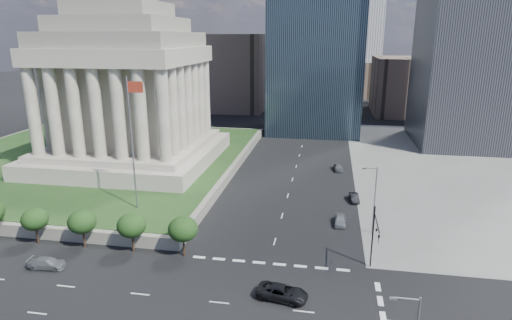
% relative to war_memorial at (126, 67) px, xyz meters
% --- Properties ---
extents(ground, '(500.00, 500.00, 0.00)m').
position_rel_war_memorial_xyz_m(ground, '(34.00, 52.00, -21.40)').
color(ground, black).
rests_on(ground, ground).
extents(plaza_terrace, '(66.00, 70.00, 1.80)m').
position_rel_war_memorial_xyz_m(plaza_terrace, '(-11.00, 2.00, -20.50)').
color(plaza_terrace, slate).
rests_on(plaza_terrace, ground).
extents(plaza_lawn, '(64.00, 68.00, 0.10)m').
position_rel_war_memorial_xyz_m(plaza_lawn, '(-11.00, 2.00, -19.55)').
color(plaza_lawn, '#203D19').
rests_on(plaza_lawn, plaza_terrace).
extents(war_memorial, '(34.00, 34.00, 39.00)m').
position_rel_war_memorial_xyz_m(war_memorial, '(0.00, 0.00, 0.00)').
color(war_memorial, gray).
rests_on(war_memorial, plaza_lawn).
extents(flagpole, '(2.52, 0.24, 20.00)m').
position_rel_war_memorial_xyz_m(flagpole, '(12.17, -24.00, -8.29)').
color(flagpole, slate).
rests_on(flagpole, plaza_lawn).
extents(tree_row, '(53.00, 4.00, 6.00)m').
position_rel_war_memorial_xyz_m(tree_row, '(-1.50, -34.00, -18.40)').
color(tree_row, black).
rests_on(tree_row, ground).
extents(midrise_glass, '(26.00, 26.00, 60.00)m').
position_rel_war_memorial_xyz_m(midrise_glass, '(36.00, 47.00, 8.60)').
color(midrise_glass, black).
rests_on(midrise_glass, ground).
extents(building_filler_ne, '(20.00, 30.00, 20.00)m').
position_rel_war_memorial_xyz_m(building_filler_ne, '(66.00, 82.00, -11.40)').
color(building_filler_ne, brown).
rests_on(building_filler_ne, ground).
extents(building_filler_nw, '(24.00, 30.00, 28.00)m').
position_rel_war_memorial_xyz_m(building_filler_nw, '(4.00, 82.00, -7.40)').
color(building_filler_nw, brown).
rests_on(building_filler_nw, ground).
extents(traffic_signal_ne, '(0.30, 5.74, 8.00)m').
position_rel_war_memorial_xyz_m(traffic_signal_ne, '(46.50, -34.30, -16.15)').
color(traffic_signal_ne, black).
rests_on(traffic_signal_ne, ground).
extents(street_lamp_north, '(2.13, 0.22, 10.00)m').
position_rel_war_memorial_xyz_m(street_lamp_north, '(47.33, -23.00, -15.74)').
color(street_lamp_north, slate).
rests_on(street_lamp_north, ground).
extents(pickup_truck, '(3.43, 5.92, 1.55)m').
position_rel_war_memorial_xyz_m(pickup_truck, '(36.56, -41.16, -20.62)').
color(pickup_truck, black).
rests_on(pickup_truck, ground).
extents(suv_grey, '(4.74, 2.32, 1.33)m').
position_rel_war_memorial_xyz_m(suv_grey, '(7.47, -39.75, -20.74)').
color(suv_grey, slate).
rests_on(suv_grey, ground).
extents(parked_sedan_near, '(1.79, 4.24, 1.43)m').
position_rel_war_memorial_xyz_m(parked_sedan_near, '(43.00, -20.72, -20.68)').
color(parked_sedan_near, gray).
rests_on(parked_sedan_near, ground).
extents(parked_sedan_mid, '(4.06, 1.77, 1.30)m').
position_rel_war_memorial_xyz_m(parked_sedan_mid, '(45.50, -10.71, -20.75)').
color(parked_sedan_mid, black).
rests_on(parked_sedan_mid, ground).
extents(parked_sedan_far, '(4.45, 2.28, 1.45)m').
position_rel_war_memorial_xyz_m(parked_sedan_far, '(43.00, 6.49, -20.68)').
color(parked_sedan_far, '#595C61').
rests_on(parked_sedan_far, ground).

